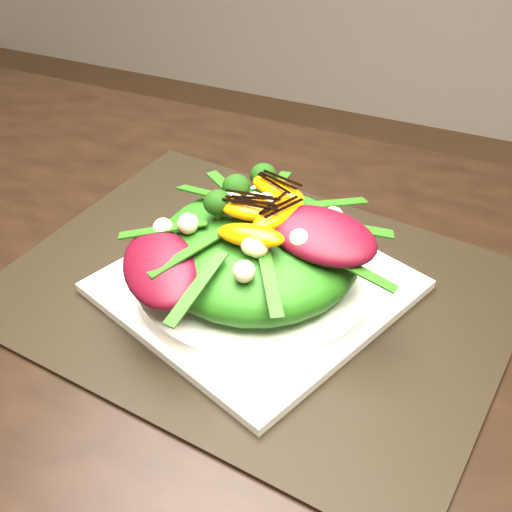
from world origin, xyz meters
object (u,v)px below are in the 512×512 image
at_px(placemat, 256,291).
at_px(salad_bowl, 256,276).
at_px(orange_segment, 251,194).
at_px(plate_base, 256,286).
at_px(dining_table, 92,355).
at_px(lettuce_mound, 256,252).

relative_size(placemat, salad_bowl, 2.05).
bearing_deg(placemat, orange_segment, 120.05).
distance_m(plate_base, salad_bowl, 0.01).
height_order(dining_table, orange_segment, dining_table).
bearing_deg(salad_bowl, dining_table, -134.05).
relative_size(dining_table, salad_bowl, 7.16).
distance_m(dining_table, plate_base, 0.16).
xyz_separation_m(salad_bowl, orange_segment, (-0.02, 0.03, 0.07)).
bearing_deg(plate_base, dining_table, -134.05).
relative_size(plate_base, orange_segment, 4.00).
bearing_deg(lettuce_mound, placemat, 116.57).
height_order(dining_table, placemat, dining_table).
height_order(salad_bowl, lettuce_mound, lettuce_mound).
xyz_separation_m(plate_base, orange_segment, (-0.02, 0.03, 0.08)).
bearing_deg(placemat, dining_table, -134.05).
bearing_deg(dining_table, placemat, 45.95).
bearing_deg(dining_table, lettuce_mound, 45.95).
bearing_deg(plate_base, salad_bowl, -135.00).
bearing_deg(dining_table, orange_segment, 58.21).
distance_m(dining_table, salad_bowl, 0.17).
xyz_separation_m(plate_base, lettuce_mound, (-0.00, -0.00, 0.04)).
xyz_separation_m(dining_table, lettuce_mound, (0.11, 0.12, 0.07)).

